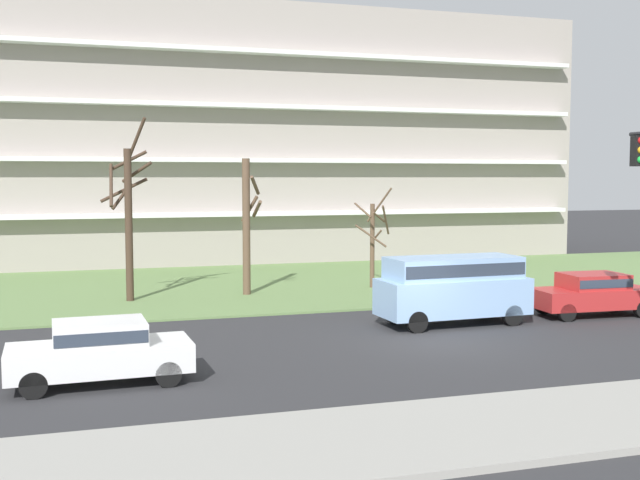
# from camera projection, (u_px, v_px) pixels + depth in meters

# --- Properties ---
(ground) EXTENTS (160.00, 160.00, 0.00)m
(ground) POSITION_uv_depth(u_px,v_px,m) (439.00, 342.00, 24.05)
(ground) COLOR #2D2D30
(sidewalk_curb_near) EXTENTS (80.00, 4.00, 0.15)m
(sidewalk_curb_near) POSITION_uv_depth(u_px,v_px,m) (606.00, 415.00, 16.42)
(sidewalk_curb_near) COLOR #99968E
(sidewalk_curb_near) RESTS_ON ground
(grass_lawn_strip) EXTENTS (80.00, 16.00, 0.08)m
(grass_lawn_strip) POSITION_uv_depth(u_px,v_px,m) (311.00, 282.00, 37.37)
(grass_lawn_strip) COLOR #66844C
(grass_lawn_strip) RESTS_ON ground
(apartment_building) EXTENTS (39.72, 11.20, 15.10)m
(apartment_building) POSITION_uv_depth(u_px,v_px,m) (252.00, 138.00, 49.26)
(apartment_building) COLOR #9E938C
(apartment_building) RESTS_ON ground
(tree_far_left) EXTENTS (2.09, 1.80, 7.50)m
(tree_far_left) POSITION_uv_depth(u_px,v_px,m) (128.00, 213.00, 31.46)
(tree_far_left) COLOR #423023
(tree_far_left) RESTS_ON ground
(tree_left) EXTENTS (0.81, 1.22, 5.88)m
(tree_left) POSITION_uv_depth(u_px,v_px,m) (247.00, 225.00, 33.12)
(tree_left) COLOR brown
(tree_left) RESTS_ON ground
(tree_center) EXTENTS (1.91, 1.91, 4.62)m
(tree_center) POSITION_uv_depth(u_px,v_px,m) (373.00, 238.00, 35.27)
(tree_center) COLOR brown
(tree_center) RESTS_ON ground
(van_blue_near_left) EXTENTS (5.28, 2.21, 2.36)m
(van_blue_near_left) POSITION_uv_depth(u_px,v_px,m) (453.00, 285.00, 26.82)
(van_blue_near_left) COLOR #8CB2E0
(van_blue_near_left) RESTS_ON ground
(sedan_white_center_left) EXTENTS (4.46, 1.96, 1.57)m
(sedan_white_center_left) POSITION_uv_depth(u_px,v_px,m) (100.00, 349.00, 19.08)
(sedan_white_center_left) COLOR white
(sedan_white_center_left) RESTS_ON ground
(sedan_red_center_right) EXTENTS (4.49, 2.02, 1.57)m
(sedan_red_center_right) POSITION_uv_depth(u_px,v_px,m) (593.00, 292.00, 28.54)
(sedan_red_center_right) COLOR #B22828
(sedan_red_center_right) RESTS_ON ground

